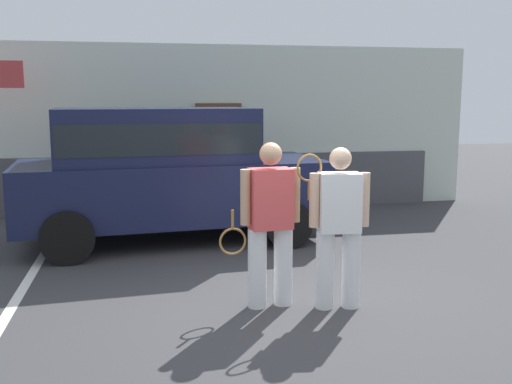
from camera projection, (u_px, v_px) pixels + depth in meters
name	position (u px, v px, depth m)	size (l,w,h in m)	color
ground_plane	(295.00, 306.00, 6.26)	(40.00, 40.00, 0.00)	#38383A
parking_stripe_0	(28.00, 280.00, 7.14)	(0.12, 4.40, 0.01)	silver
house_frontage	(220.00, 133.00, 11.62)	(10.28, 0.40, 3.22)	silver
parked_suv	(165.00, 168.00, 8.96)	(4.74, 2.47, 2.05)	#141938
tennis_player_man	(270.00, 223.00, 6.12)	(0.91, 0.31, 1.75)	white
tennis_player_woman	(339.00, 225.00, 6.07)	(0.76, 0.31, 1.70)	white
potted_plant_by_porch	(332.00, 195.00, 11.06)	(0.54, 0.54, 0.71)	gray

